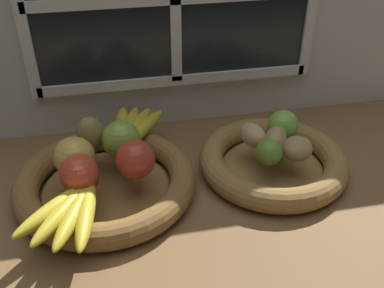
{
  "coord_description": "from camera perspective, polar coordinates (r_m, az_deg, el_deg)",
  "views": [
    {
      "loc": [
        -15.56,
        -65.97,
        56.33
      ],
      "look_at": [
        -1.14,
        3.95,
        9.08
      ],
      "focal_mm": 40.65,
      "sensor_mm": 36.0,
      "label": 1
    }
  ],
  "objects": [
    {
      "name": "apple_green_back",
      "position": [
        0.88,
        -9.29,
        0.58
      ],
      "size": [
        7.83,
        7.83,
        7.83
      ],
      "primitive_type": "sphere",
      "color": "#7AA338",
      "rests_on": "fruit_bowl_left"
    },
    {
      "name": "potato_large",
      "position": [
        0.91,
        10.87,
        0.48
      ],
      "size": [
        7.94,
        9.08,
        5.14
      ],
      "primitive_type": "ellipsoid",
      "rotation": [
        0.0,
        0.0,
        1.04
      ],
      "color": "#A38451",
      "rests_on": "fruit_bowl_right"
    },
    {
      "name": "apple_golden_left",
      "position": [
        0.85,
        -15.16,
        -1.66
      ],
      "size": [
        7.82,
        7.82,
        7.82
      ],
      "primitive_type": "sphere",
      "color": "gold",
      "rests_on": "fruit_bowl_left"
    },
    {
      "name": "potato_oblong",
      "position": [
        0.92,
        7.99,
        1.14
      ],
      "size": [
        6.56,
        8.1,
        4.89
      ],
      "primitive_type": "ellipsoid",
      "rotation": [
        0.0,
        0.0,
        1.86
      ],
      "color": "tan",
      "rests_on": "fruit_bowl_right"
    },
    {
      "name": "fruit_bowl_right",
      "position": [
        0.94,
        10.53,
        -2.23
      ],
      "size": [
        31.29,
        31.29,
        5.08
      ],
      "color": "olive",
      "rests_on": "ground_plane"
    },
    {
      "name": "fruit_bowl_left",
      "position": [
        0.88,
        -11.23,
        -4.91
      ],
      "size": [
        35.86,
        35.86,
        5.08
      ],
      "color": "brown",
      "rests_on": "ground_plane"
    },
    {
      "name": "lime_near",
      "position": [
        0.87,
        10.15,
        -1.1
      ],
      "size": [
        5.39,
        5.39,
        5.39
      ],
      "primitive_type": "sphere",
      "color": "olive",
      "rests_on": "fruit_bowl_right"
    },
    {
      "name": "pear_brown",
      "position": [
        0.91,
        -13.17,
        1.17
      ],
      "size": [
        7.71,
        7.71,
        8.11
      ],
      "primitive_type": "ellipsoid",
      "rotation": [
        0.0,
        0.0,
        2.12
      ],
      "color": "olive",
      "rests_on": "fruit_bowl_left"
    },
    {
      "name": "banana_bunch_front",
      "position": [
        0.77,
        -15.66,
        -8.41
      ],
      "size": [
        14.89,
        18.81,
        2.84
      ],
      "color": "gold",
      "rests_on": "fruit_bowl_left"
    },
    {
      "name": "back_wall",
      "position": [
        1.01,
        -2.43,
        17.12
      ],
      "size": [
        140.0,
        4.6,
        55.0
      ],
      "color": "silver",
      "rests_on": "ground_plane"
    },
    {
      "name": "lime_far",
      "position": [
        0.95,
        11.84,
        2.4
      ],
      "size": [
        6.64,
        6.64,
        6.64
      ],
      "primitive_type": "sphere",
      "color": "#7AAD3D",
      "rests_on": "fruit_bowl_right"
    },
    {
      "name": "potato_small",
      "position": [
        0.9,
        13.64,
        -0.57
      ],
      "size": [
        8.81,
        8.7,
        4.68
      ],
      "primitive_type": "ellipsoid",
      "rotation": [
        0.0,
        0.0,
        0.65
      ],
      "color": "#A38451",
      "rests_on": "fruit_bowl_right"
    },
    {
      "name": "apple_red_right",
      "position": [
        0.82,
        -7.45,
        -2.02
      ],
      "size": [
        7.58,
        7.58,
        7.58
      ],
      "primitive_type": "sphere",
      "color": "#B73828",
      "rests_on": "fruit_bowl_left"
    },
    {
      "name": "ground_plane",
      "position": [
        0.89,
        1.24,
        -6.99
      ],
      "size": [
        140.0,
        90.0,
        3.0
      ],
      "primitive_type": "cube",
      "color": "brown"
    },
    {
      "name": "banana_bunch_back",
      "position": [
        0.96,
        -8.0,
        1.9
      ],
      "size": [
        13.65,
        19.87,
        3.0
      ],
      "color": "gold",
      "rests_on": "fruit_bowl_left"
    },
    {
      "name": "apple_red_front",
      "position": [
        0.81,
        -14.6,
        -3.7
      ],
      "size": [
        7.09,
        7.09,
        7.09
      ],
      "primitive_type": "sphere",
      "color": "#CC422D",
      "rests_on": "fruit_bowl_left"
    }
  ]
}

